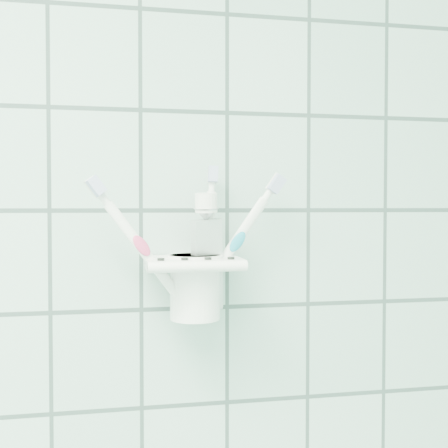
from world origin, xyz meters
name	(u,v)px	position (x,y,z in m)	size (l,w,h in m)	color
holder_bracket	(193,264)	(0.64, 1.15, 1.31)	(0.12, 0.10, 0.04)	white
cup	(195,284)	(0.64, 1.16, 1.29)	(0.07, 0.07, 0.08)	white
toothbrush_pink	(191,230)	(0.64, 1.14, 1.36)	(0.11, 0.02, 0.20)	white
toothbrush_blue	(205,237)	(0.66, 1.16, 1.35)	(0.02, 0.03, 0.19)	white
toothbrush_orange	(189,228)	(0.64, 1.16, 1.36)	(0.11, 0.02, 0.20)	white
toothpaste_tube	(208,243)	(0.66, 1.16, 1.34)	(0.04, 0.04, 0.15)	silver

